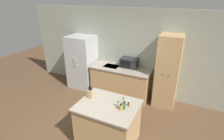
{
  "coord_description": "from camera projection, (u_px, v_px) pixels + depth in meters",
  "views": [
    {
      "loc": [
        1.66,
        -2.51,
        2.91
      ],
      "look_at": [
        -0.21,
        1.4,
        1.05
      ],
      "focal_mm": 28.0,
      "sensor_mm": 36.0,
      "label": 1
    }
  ],
  "objects": [
    {
      "name": "ground_plane",
      "position": [
        93.0,
        137.0,
        3.88
      ],
      "size": [
        14.0,
        14.0,
        0.0
      ],
      "primitive_type": "plane",
      "color": "brown"
    },
    {
      "name": "wall_back",
      "position": [
        131.0,
        53.0,
        5.3
      ],
      "size": [
        7.2,
        0.06,
        2.6
      ],
      "color": "#9EA393",
      "rests_on": "ground_plane"
    },
    {
      "name": "refrigerator",
      "position": [
        82.0,
        62.0,
        5.78
      ],
      "size": [
        0.84,
        0.73,
        1.73
      ],
      "color": "#B7BABC",
      "rests_on": "ground_plane"
    },
    {
      "name": "back_counter",
      "position": [
        121.0,
        81.0,
        5.4
      ],
      "size": [
        1.81,
        0.72,
        0.91
      ],
      "color": "tan",
      "rests_on": "ground_plane"
    },
    {
      "name": "pantry_cabinet",
      "position": [
        167.0,
        72.0,
        4.7
      ],
      "size": [
        0.58,
        0.6,
        2.01
      ],
      "color": "tan",
      "rests_on": "ground_plane"
    },
    {
      "name": "kitchen_island",
      "position": [
        108.0,
        123.0,
        3.62
      ],
      "size": [
        1.19,
        0.94,
        0.93
      ],
      "color": "tan",
      "rests_on": "ground_plane"
    },
    {
      "name": "microwave",
      "position": [
        129.0,
        63.0,
        5.21
      ],
      "size": [
        0.5,
        0.34,
        0.28
      ],
      "color": "#232326",
      "rests_on": "back_counter"
    },
    {
      "name": "knife_block",
      "position": [
        90.0,
        94.0,
        3.61
      ],
      "size": [
        0.1,
        0.06,
        0.29
      ],
      "color": "tan",
      "rests_on": "kitchen_island"
    },
    {
      "name": "spice_bottle_tall_dark",
      "position": [
        123.0,
        102.0,
        3.39
      ],
      "size": [
        0.05,
        0.05,
        0.18
      ],
      "color": "beige",
      "rests_on": "kitchen_island"
    },
    {
      "name": "spice_bottle_short_red",
      "position": [
        124.0,
        105.0,
        3.27
      ],
      "size": [
        0.04,
        0.04,
        0.17
      ],
      "color": "#337033",
      "rests_on": "kitchen_island"
    },
    {
      "name": "spice_bottle_amber_oil",
      "position": [
        121.0,
        107.0,
        3.25
      ],
      "size": [
        0.06,
        0.06,
        0.13
      ],
      "color": "gold",
      "rests_on": "kitchen_island"
    },
    {
      "name": "spice_bottle_green_herb",
      "position": [
        129.0,
        103.0,
        3.37
      ],
      "size": [
        0.04,
        0.04,
        0.12
      ],
      "color": "#563319",
      "rests_on": "kitchen_island"
    },
    {
      "name": "spice_bottle_pale_salt",
      "position": [
        119.0,
        104.0,
        3.34
      ],
      "size": [
        0.05,
        0.05,
        0.13
      ],
      "color": "beige",
      "rests_on": "kitchen_island"
    }
  ]
}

